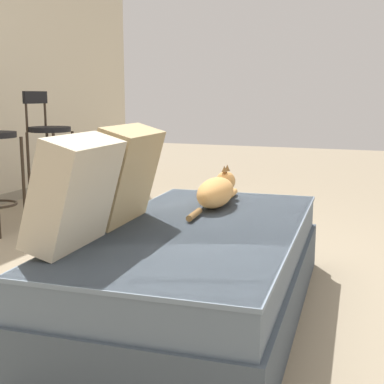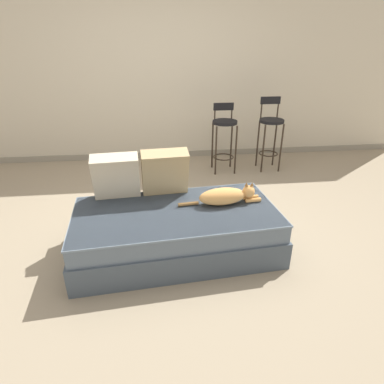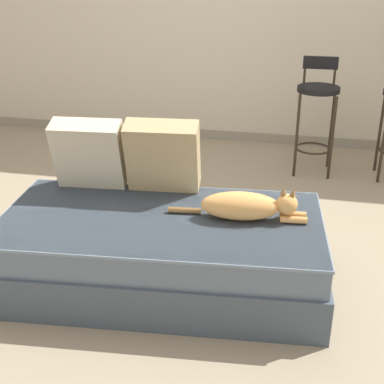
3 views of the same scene
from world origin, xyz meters
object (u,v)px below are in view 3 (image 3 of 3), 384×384
at_px(couch, 162,250).
at_px(throw_pillow_middle, 163,156).
at_px(cat, 246,206).
at_px(bar_stool_near_window, 317,105).
at_px(throw_pillow_corner, 89,154).

distance_m(couch, throw_pillow_middle, 0.55).
xyz_separation_m(couch, cat, (0.45, 0.08, 0.28)).
relative_size(couch, cat, 2.44).
xyz_separation_m(cat, bar_stool_near_window, (0.37, 1.83, 0.09)).
bearing_deg(bar_stool_near_window, couch, -113.01).
relative_size(throw_pillow_corner, cat, 0.58).
relative_size(couch, throw_pillow_middle, 4.11).
bearing_deg(cat, throw_pillow_corner, 166.71).
xyz_separation_m(throw_pillow_middle, cat, (0.52, -0.26, -0.15)).
relative_size(couch, throw_pillow_corner, 4.22).
relative_size(cat, bar_stool_near_window, 0.79).
bearing_deg(couch, bar_stool_near_window, 66.99).
bearing_deg(throw_pillow_middle, cat, -26.77).
bearing_deg(cat, couch, -169.94).
bearing_deg(throw_pillow_corner, throw_pillow_middle, 4.72).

